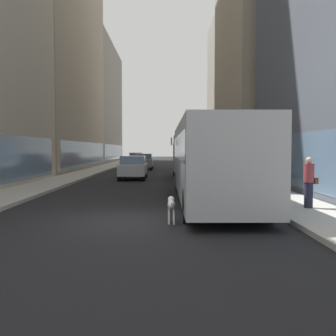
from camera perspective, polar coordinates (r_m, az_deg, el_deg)
The scene contains 13 objects.
ground_plane at distance 46.26m, azimuth -1.67°, elevation 0.23°, with size 120.00×120.00×0.00m, color black.
sidewalk_left at distance 46.74m, azimuth -8.68°, elevation 0.32°, with size 2.40×110.00×0.15m, color #ADA89E.
sidewalk_right at distance 46.49m, azimuth 5.37°, elevation 0.32°, with size 2.40×110.00×0.15m, color #ADA89E.
building_left_far at distance 65.64m, azimuth -11.91°, elevation 9.24°, with size 9.06×23.15×19.00m.
building_right_far at distance 53.45m, azimuth 11.55°, elevation 11.09°, with size 8.94×15.33×19.68m.
transit_bus at distance 15.18m, azimuth 6.33°, elevation 1.59°, with size 2.78×11.53×3.05m.
car_red_coupe at distance 50.83m, azimuth -4.72°, elevation 1.38°, with size 1.71×4.68×1.62m.
car_grey_wagon at distance 39.58m, azimuth -3.62°, elevation 0.98°, with size 1.84×4.41×1.62m.
car_silver_sedan at distance 26.76m, azimuth -5.17°, elevation 0.08°, with size 1.77×3.92×1.62m.
box_truck at distance 27.40m, azimuth 3.32°, elevation 1.92°, with size 2.30×7.50×3.05m.
dalmatian_dog at distance 11.03m, azimuth 0.50°, elevation -5.45°, with size 0.22×0.96×0.72m.
pedestrian_with_handbag at distance 13.59m, azimuth 20.12°, elevation -1.94°, with size 0.45×0.34×1.69m.
pedestrian_in_coat at distance 18.89m, azimuth 14.23°, elevation -0.56°, with size 0.34×0.34×1.69m.
Camera 1 is at (1.02, -11.21, 2.10)m, focal length 41.25 mm.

